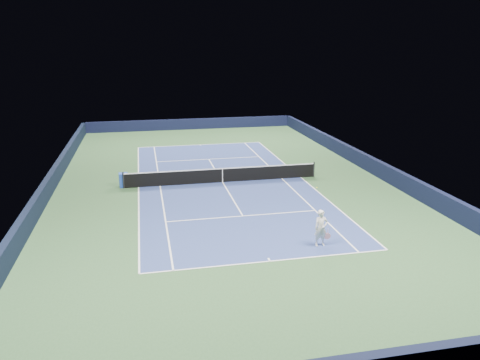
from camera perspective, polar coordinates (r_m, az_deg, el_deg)
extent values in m
plane|color=#2A4C29|center=(31.16, -2.14, -0.27)|extent=(40.00, 40.00, 0.00)
cube|color=black|center=(50.19, -6.05, 6.80)|extent=(22.00, 0.35, 1.10)
cube|color=black|center=(34.45, 15.89, 1.69)|extent=(0.35, 40.00, 1.10)
cube|color=black|center=(31.14, -22.18, -0.48)|extent=(0.35, 40.00, 1.10)
cube|color=navy|center=(31.16, -2.14, -0.27)|extent=(10.97, 23.77, 0.01)
cube|color=white|center=(42.55, -4.88, 4.31)|extent=(10.97, 0.08, 0.00)
cube|color=white|center=(20.33, 3.68, -9.84)|extent=(10.97, 0.08, 0.00)
cube|color=white|center=(32.49, 7.44, 0.32)|extent=(0.08, 23.77, 0.00)
cube|color=white|center=(30.75, -12.26, -0.87)|extent=(0.08, 23.77, 0.00)
cube|color=white|center=(32.07, 5.12, 0.18)|extent=(0.08, 23.77, 0.00)
cube|color=white|center=(30.76, -9.71, -0.71)|extent=(0.08, 23.77, 0.00)
cube|color=white|center=(37.25, -3.82, 2.55)|extent=(8.23, 0.08, 0.00)
cube|color=white|center=(25.21, 0.36, -4.41)|extent=(8.23, 0.08, 0.00)
cube|color=white|center=(31.15, -2.14, -0.26)|extent=(0.08, 12.80, 0.00)
cube|color=white|center=(42.40, -4.86, 4.26)|extent=(0.08, 0.30, 0.00)
cube|color=white|center=(20.46, 3.57, -9.66)|extent=(0.08, 0.30, 0.00)
cylinder|color=black|center=(30.63, -14.03, -0.03)|extent=(0.10, 0.10, 1.07)
cylinder|color=black|center=(32.65, 8.99, 1.30)|extent=(0.10, 0.10, 1.07)
cube|color=black|center=(31.03, -2.15, 0.53)|extent=(12.80, 0.03, 0.91)
cube|color=white|center=(30.89, -2.16, 1.40)|extent=(12.80, 0.04, 0.06)
cube|color=white|center=(31.03, -2.15, 0.53)|extent=(0.05, 0.04, 0.91)
cube|color=#1C3FAB|center=(30.95, -14.00, -0.01)|extent=(0.60, 0.55, 0.91)
cube|color=silver|center=(30.94, -13.47, 0.02)|extent=(0.03, 0.41, 0.41)
imported|color=white|center=(21.72, 9.84, -5.80)|extent=(0.63, 0.42, 1.72)
cylinder|color=pink|center=(21.85, 10.65, -6.16)|extent=(0.03, 0.03, 0.28)
cylinder|color=black|center=(21.95, 10.62, -6.74)|extent=(0.28, 0.02, 0.28)
cylinder|color=pink|center=(21.95, 10.62, -6.74)|extent=(0.30, 0.03, 0.30)
sphere|color=gold|center=(22.08, 9.35, -0.92)|extent=(0.07, 0.07, 0.07)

